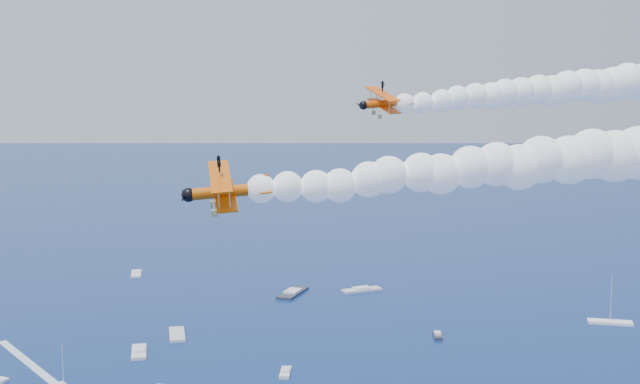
{
  "coord_description": "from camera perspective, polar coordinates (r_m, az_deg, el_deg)",
  "views": [
    {
      "loc": [
        -3.44,
        -67.19,
        60.31
      ],
      "look_at": [
        3.06,
        22.99,
        49.2
      ],
      "focal_mm": 44.37,
      "sensor_mm": 36.0,
      "label": 1
    }
  ],
  "objects": [
    {
      "name": "biplane_lead",
      "position": [
        106.71,
        4.74,
        6.38
      ],
      "size": [
        9.22,
        10.73,
        7.22
      ],
      "primitive_type": null,
      "rotation": [
        -0.24,
        0.07,
        3.41
      ],
      "color": "#E34B04"
    },
    {
      "name": "smoke_trail_trail",
      "position": [
        83.19,
        16.61,
        2.18
      ],
      "size": [
        67.3,
        17.01,
        12.02
      ],
      "primitive_type": null,
      "rotation": [
        0.0,
        0.0,
        3.22
      ],
      "color": "white"
    },
    {
      "name": "biplane_trail",
      "position": [
        75.54,
        -6.66,
        0.04
      ],
      "size": [
        9.56,
        11.14,
        8.21
      ],
      "primitive_type": null,
      "rotation": [
        -0.22,
        0.07,
        3.22
      ],
      "color": "#D85604"
    },
    {
      "name": "spectator_boats",
      "position": [
        192.99,
        -4.58,
        -11.12
      ],
      "size": [
        213.33,
        180.69,
        0.7
      ],
      "color": "black",
      "rests_on": "ground"
    },
    {
      "name": "smoke_trail_lead",
      "position": [
        123.78,
        18.92,
        7.28
      ],
      "size": [
        68.34,
        38.69,
        12.02
      ],
      "primitive_type": null,
      "rotation": [
        0.0,
        0.0,
        3.41
      ],
      "color": "white"
    }
  ]
}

